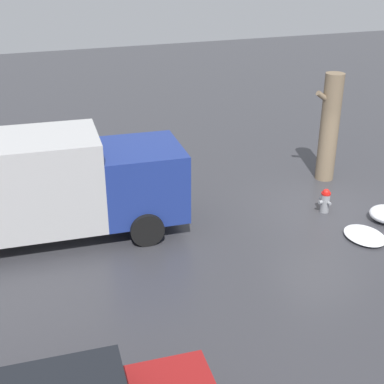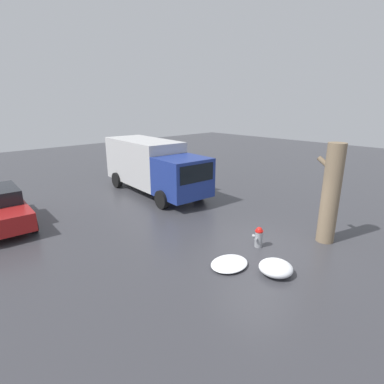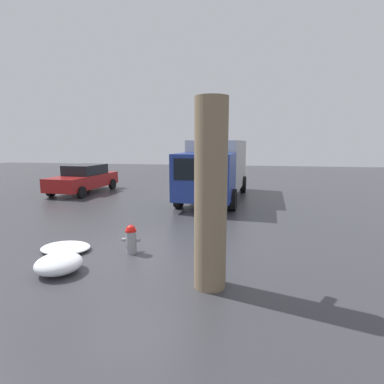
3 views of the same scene
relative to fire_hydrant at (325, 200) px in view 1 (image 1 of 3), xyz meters
name	(u,v)px [view 1 (image 1 of 3)]	position (x,y,z in m)	size (l,w,h in m)	color
ground_plane	(324,212)	(0.00, 0.00, -0.38)	(60.00, 60.00, 0.00)	#38383D
fire_hydrant	(325,200)	(0.00, 0.00, 0.00)	(0.38, 0.47, 0.74)	gray
tree_trunk	(329,127)	(-1.40, -2.17, 1.43)	(0.93, 0.61, 3.58)	#7F6B51
delivery_truck	(38,184)	(7.98, -1.37, 1.19)	(7.47, 3.04, 2.87)	navy
snow_pile_by_hydrant	(365,235)	(-0.14, 1.75, -0.30)	(1.02, 1.28, 0.16)	white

